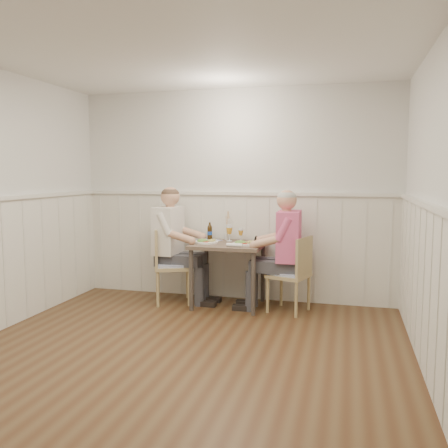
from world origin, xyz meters
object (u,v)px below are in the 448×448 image
Objects in this scene: chair_left at (168,262)px; grass_vase at (226,226)px; beer_bottle at (210,232)px; dining_table at (228,252)px; man_in_pink at (285,260)px; diner_cream at (172,253)px; chair_right at (293,272)px.

chair_left is 0.83m from grass_vase.
chair_left is 0.63m from beer_bottle.
dining_table is 0.58× the size of man_in_pink.
beer_bottle is (-0.97, 0.28, 0.25)m from man_in_pink.
dining_table is at bearing 177.02° from man_in_pink.
diner_cream is (0.02, 0.07, 0.10)m from chair_left.
dining_table is 0.41m from grass_vase.
beer_bottle reaches higher than chair_left.
man_in_pink reaches higher than beer_bottle.
chair_left reaches higher than chair_right.
chair_right is 0.16m from man_in_pink.
chair_left is (-1.51, 0.02, 0.03)m from chair_right.
man_in_pink reaches higher than dining_table.
dining_table is 3.80× the size of beer_bottle.
chair_right is at bearing -3.62° from diner_cream.
chair_left is at bearing -147.09° from beer_bottle.
grass_vase is (0.64, 0.33, 0.42)m from chair_left.
diner_cream is 3.83× the size of grass_vase.
chair_left is at bearing -152.52° from grass_vase.
diner_cream reaches higher than grass_vase.
beer_bottle reaches higher than dining_table.
chair_left is 1.41m from man_in_pink.
chair_left is at bearing -107.29° from diner_cream.
dining_table is 0.72m from diner_cream.
beer_bottle is (0.42, 0.22, 0.25)m from diner_cream.
man_in_pink is 1.39m from diner_cream.
diner_cream is at bearing -152.77° from beer_bottle.
dining_table is 0.57× the size of diner_cream.
man_in_pink reaches higher than chair_left.
chair_right is at bearing -5.14° from dining_table.
chair_right is at bearing -22.23° from grass_vase.
grass_vase is at bearing 157.37° from man_in_pink.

